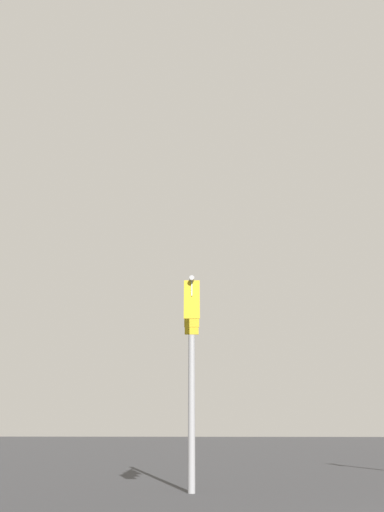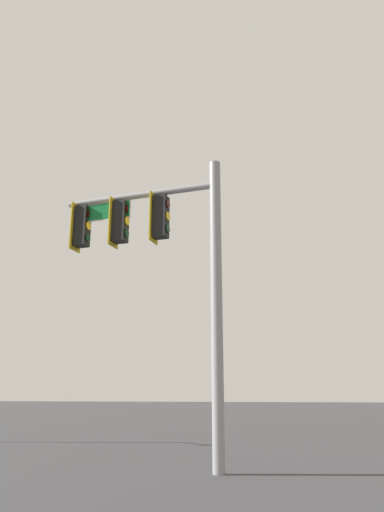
{
  "view_description": "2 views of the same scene",
  "coord_description": "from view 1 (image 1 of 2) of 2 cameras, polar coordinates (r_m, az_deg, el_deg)",
  "views": [
    {
      "loc": [
        10.29,
        -5.67,
        1.99
      ],
      "look_at": [
        -2.98,
        -6.99,
        7.89
      ],
      "focal_mm": 28.0,
      "sensor_mm": 36.0,
      "label": 1
    },
    {
      "loc": [
        -10.24,
        3.26,
        1.55
      ],
      "look_at": [
        -5.06,
        -7.96,
        5.08
      ],
      "focal_mm": 35.0,
      "sensor_mm": 36.0,
      "label": 2
    }
  ],
  "objects": [
    {
      "name": "signal_pole_near",
      "position": [
        15.29,
        -0.05,
        -12.65
      ],
      "size": [
        4.25,
        0.79,
        7.23
      ],
      "color": "gray",
      "rests_on": "ground_plane"
    }
  ]
}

